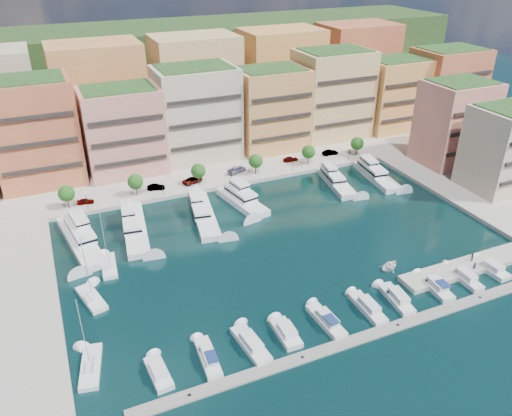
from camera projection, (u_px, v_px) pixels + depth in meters
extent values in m
plane|color=black|center=(285.00, 245.00, 104.98)|extent=(400.00, 400.00, 0.00)
cube|color=#9E998E|center=(195.00, 146.00, 154.93)|extent=(220.00, 64.00, 2.00)
cube|color=#223C18|center=(158.00, 105.00, 193.60)|extent=(240.00, 40.00, 58.00)
cube|color=gray|center=(352.00, 342.00, 79.76)|extent=(72.00, 2.20, 0.35)
cube|color=#9E998E|center=(471.00, 267.00, 97.85)|extent=(32.00, 5.00, 2.00)
cube|color=#BD723F|center=(36.00, 133.00, 124.68)|extent=(20.00, 16.00, 26.00)
cube|color=black|center=(37.00, 144.00, 118.03)|extent=(18.40, 0.50, 0.90)
cube|color=#1D431B|center=(24.00, 79.00, 118.30)|extent=(17.60, 14.08, 0.80)
cube|color=tan|center=(123.00, 132.00, 131.43)|extent=(20.00, 15.00, 22.00)
cube|color=black|center=(129.00, 141.00, 125.19)|extent=(18.40, 0.50, 0.90)
cube|color=#1D431B|center=(117.00, 89.00, 126.01)|extent=(17.60, 13.20, 0.80)
cube|color=beige|center=(197.00, 114.00, 139.74)|extent=(22.00, 16.00, 25.00)
cube|color=black|center=(206.00, 123.00, 133.10)|extent=(20.24, 0.50, 0.90)
cube|color=#1D431B|center=(194.00, 68.00, 133.60)|extent=(19.36, 14.08, 0.80)
cube|color=tan|center=(271.00, 110.00, 146.37)|extent=(20.00, 15.00, 23.00)
cube|color=black|center=(282.00, 118.00, 140.13)|extent=(18.40, 0.50, 0.90)
cube|color=#1D431B|center=(271.00, 69.00, 140.71)|extent=(17.60, 13.20, 0.80)
cube|color=tan|center=(332.00, 95.00, 155.04)|extent=(22.00, 16.00, 26.00)
cube|color=black|center=(346.00, 102.00, 148.39)|extent=(20.24, 0.50, 0.90)
cube|color=#1D431B|center=(335.00, 51.00, 148.66)|extent=(19.36, 14.08, 0.80)
cube|color=#D7954E|center=(393.00, 95.00, 162.14)|extent=(20.00, 15.00, 22.00)
cube|color=black|center=(408.00, 101.00, 155.90)|extent=(18.40, 0.50, 0.90)
cube|color=#1D431B|center=(398.00, 59.00, 156.72)|extent=(17.60, 13.20, 0.80)
cube|color=#BD723F|center=(446.00, 87.00, 167.12)|extent=(22.00, 16.00, 24.00)
cube|color=black|center=(464.00, 93.00, 160.47)|extent=(20.24, 0.50, 0.90)
cube|color=#1D431B|center=(453.00, 49.00, 161.22)|extent=(19.36, 14.08, 0.80)
cube|color=tan|center=(455.00, 123.00, 137.27)|extent=(18.00, 14.00, 22.00)
cube|color=black|center=(475.00, 132.00, 131.43)|extent=(16.56, 0.50, 0.90)
cube|color=#1D431B|center=(463.00, 82.00, 131.85)|extent=(15.84, 12.32, 0.80)
cube|color=beige|center=(507.00, 149.00, 123.25)|extent=(18.00, 14.00, 20.00)
cube|color=tan|center=(100.00, 95.00, 148.16)|extent=(26.00, 18.00, 30.00)
cube|color=tan|center=(196.00, 84.00, 158.75)|extent=(26.00, 18.00, 30.00)
cube|color=#D7954E|center=(281.00, 75.00, 169.34)|extent=(26.00, 18.00, 30.00)
cube|color=#BD723F|center=(355.00, 67.00, 179.93)|extent=(26.00, 18.00, 30.00)
cylinder|color=#473323|center=(68.00, 202.00, 116.66)|extent=(0.24, 0.24, 3.00)
sphere|color=#1E4012|center=(66.00, 194.00, 115.59)|extent=(3.80, 3.80, 3.80)
cylinder|color=#473323|center=(136.00, 190.00, 122.31)|extent=(0.24, 0.24, 3.00)
sphere|color=#1E4012|center=(135.00, 182.00, 121.24)|extent=(3.80, 3.80, 3.80)
cylinder|color=#473323|center=(199.00, 179.00, 127.96)|extent=(0.24, 0.24, 3.00)
sphere|color=#1E4012|center=(198.00, 171.00, 126.89)|extent=(3.80, 3.80, 3.80)
cylinder|color=#473323|center=(256.00, 169.00, 133.60)|extent=(0.24, 0.24, 3.00)
sphere|color=#1E4012|center=(256.00, 161.00, 132.53)|extent=(3.80, 3.80, 3.80)
cylinder|color=#473323|center=(308.00, 159.00, 139.25)|extent=(0.24, 0.24, 3.00)
sphere|color=#1E4012|center=(309.00, 152.00, 138.18)|extent=(3.80, 3.80, 3.80)
cylinder|color=#473323|center=(356.00, 151.00, 144.90)|extent=(0.24, 0.24, 3.00)
sphere|color=#1E4012|center=(357.00, 144.00, 143.83)|extent=(3.80, 3.80, 3.80)
cylinder|color=black|center=(87.00, 201.00, 115.98)|extent=(0.10, 0.10, 4.00)
sphere|color=#FFF2CC|center=(85.00, 193.00, 115.01)|extent=(0.30, 0.30, 0.30)
cylinder|color=black|center=(163.00, 188.00, 122.34)|extent=(0.10, 0.10, 4.00)
sphere|color=#FFF2CC|center=(162.00, 180.00, 121.36)|extent=(0.30, 0.30, 0.30)
cylinder|color=black|center=(231.00, 175.00, 128.69)|extent=(0.10, 0.10, 4.00)
sphere|color=#FFF2CC|center=(231.00, 168.00, 127.71)|extent=(0.30, 0.30, 0.30)
cylinder|color=black|center=(293.00, 164.00, 135.04)|extent=(0.10, 0.10, 4.00)
sphere|color=#FFF2CC|center=(293.00, 157.00, 134.07)|extent=(0.30, 0.30, 0.30)
cylinder|color=black|center=(349.00, 154.00, 141.40)|extent=(0.10, 0.10, 4.00)
sphere|color=#FFF2CC|center=(350.00, 147.00, 140.42)|extent=(0.30, 0.30, 0.30)
cube|color=white|center=(81.00, 243.00, 105.12)|extent=(8.08, 23.29, 2.30)
cube|color=white|center=(78.00, 229.00, 105.98)|extent=(5.70, 13.00, 1.80)
cube|color=black|center=(78.00, 229.00, 105.98)|extent=(5.77, 13.07, 0.55)
cube|color=white|center=(76.00, 219.00, 106.69)|extent=(3.82, 7.20, 1.40)
cylinder|color=#B2B2B7|center=(74.00, 209.00, 107.03)|extent=(0.14, 0.14, 1.80)
cube|color=white|center=(135.00, 231.00, 109.37)|extent=(7.36, 22.79, 2.30)
cube|color=white|center=(132.00, 218.00, 110.20)|extent=(5.28, 12.69, 1.80)
cube|color=black|center=(132.00, 218.00, 110.20)|extent=(5.34, 12.76, 0.55)
cube|color=white|center=(130.00, 208.00, 110.89)|extent=(3.57, 7.01, 1.40)
cylinder|color=#B2B2B7|center=(128.00, 199.00, 111.21)|extent=(0.14, 0.14, 1.80)
cube|color=black|center=(136.00, 233.00, 109.59)|extent=(7.41, 22.85, 0.35)
cube|color=white|center=(204.00, 216.00, 115.10)|extent=(7.92, 22.45, 2.30)
cube|color=white|center=(200.00, 204.00, 115.90)|extent=(5.53, 12.54, 1.80)
cube|color=black|center=(200.00, 204.00, 115.90)|extent=(5.60, 12.61, 0.55)
cube|color=white|center=(198.00, 195.00, 116.56)|extent=(3.68, 6.95, 1.40)
cylinder|color=#B2B2B7|center=(195.00, 187.00, 116.86)|extent=(0.14, 0.14, 1.80)
cube|color=white|center=(242.00, 203.00, 120.87)|extent=(7.85, 17.62, 2.30)
cube|color=white|center=(239.00, 193.00, 121.26)|extent=(5.59, 9.93, 1.80)
cube|color=black|center=(239.00, 193.00, 121.26)|extent=(5.66, 10.00, 0.55)
cube|color=white|center=(237.00, 184.00, 121.60)|extent=(3.77, 5.55, 1.40)
cylinder|color=#B2B2B7|center=(236.00, 177.00, 121.66)|extent=(0.14, 0.14, 1.80)
cube|color=white|center=(336.00, 184.00, 130.13)|extent=(7.02, 17.72, 2.30)
cube|color=white|center=(333.00, 175.00, 130.55)|extent=(4.99, 9.93, 1.80)
cube|color=black|center=(333.00, 175.00, 130.55)|extent=(5.06, 10.00, 0.55)
cube|color=white|center=(331.00, 167.00, 130.90)|extent=(3.36, 5.52, 1.40)
cylinder|color=#B2B2B7|center=(329.00, 160.00, 130.97)|extent=(0.14, 0.14, 1.80)
cube|color=white|center=(376.00, 178.00, 133.79)|extent=(7.07, 19.19, 2.30)
cube|color=white|center=(373.00, 168.00, 134.33)|extent=(5.15, 10.72, 1.80)
cube|color=black|center=(373.00, 168.00, 134.33)|extent=(5.22, 10.78, 0.55)
cube|color=white|center=(370.00, 160.00, 134.77)|extent=(3.53, 5.94, 1.40)
cylinder|color=#B2B2B7|center=(369.00, 154.00, 134.92)|extent=(0.14, 0.14, 1.80)
cube|color=silver|center=(159.00, 374.00, 73.48)|extent=(3.10, 7.22, 1.40)
cube|color=silver|center=(158.00, 370.00, 72.57)|extent=(2.26, 3.52, 1.10)
cube|color=black|center=(156.00, 364.00, 73.83)|extent=(1.85, 0.24, 0.55)
cube|color=silver|center=(208.00, 359.00, 76.17)|extent=(2.86, 8.83, 1.40)
cube|color=silver|center=(208.00, 355.00, 75.21)|extent=(2.08, 4.28, 1.10)
cube|color=black|center=(205.00, 348.00, 76.73)|extent=(1.70, 0.20, 0.55)
cube|color=navy|center=(211.00, 357.00, 74.01)|extent=(1.80, 2.70, 0.12)
cube|color=silver|center=(251.00, 346.00, 78.69)|extent=(3.66, 9.35, 1.40)
cube|color=silver|center=(252.00, 341.00, 77.70)|extent=(2.57, 4.57, 1.10)
cube|color=black|center=(247.00, 335.00, 79.29)|extent=(1.97, 0.30, 0.55)
cube|color=silver|center=(286.00, 334.00, 80.88)|extent=(3.02, 7.13, 1.40)
cube|color=silver|center=(287.00, 330.00, 79.98)|extent=(2.30, 3.44, 1.10)
cube|color=black|center=(283.00, 325.00, 81.24)|extent=(2.05, 0.15, 0.55)
cube|color=silver|center=(326.00, 322.00, 83.52)|extent=(3.03, 9.22, 1.40)
cube|color=silver|center=(328.00, 318.00, 82.54)|extent=(2.21, 4.47, 1.10)
cube|color=black|center=(322.00, 312.00, 84.12)|extent=(1.81, 0.20, 0.55)
cube|color=navy|center=(332.00, 319.00, 81.30)|extent=(1.91, 2.82, 0.12)
cube|color=silver|center=(367.00, 309.00, 86.46)|extent=(2.67, 8.89, 1.40)
cube|color=silver|center=(370.00, 305.00, 85.48)|extent=(2.04, 4.28, 1.10)
cube|color=black|center=(364.00, 300.00, 87.03)|extent=(1.83, 0.13, 0.55)
cube|color=silver|center=(396.00, 300.00, 88.63)|extent=(3.57, 8.93, 1.40)
cube|color=silver|center=(399.00, 295.00, 87.66)|extent=(2.49, 4.37, 1.10)
cube|color=black|center=(392.00, 291.00, 89.18)|extent=(1.88, 0.31, 0.55)
cube|color=silver|center=(435.00, 288.00, 91.71)|extent=(3.46, 8.54, 1.40)
cube|color=silver|center=(438.00, 283.00, 90.75)|extent=(2.46, 4.17, 1.10)
cube|color=black|center=(431.00, 279.00, 92.21)|extent=(1.92, 0.29, 0.55)
cube|color=navy|center=(442.00, 284.00, 89.60)|extent=(2.10, 2.66, 0.12)
cube|color=silver|center=(464.00, 279.00, 94.14)|extent=(2.81, 8.33, 1.40)
cube|color=silver|center=(467.00, 274.00, 93.19)|extent=(2.08, 4.03, 1.10)
cube|color=black|center=(460.00, 271.00, 94.64)|extent=(1.75, 0.18, 0.55)
cube|color=silver|center=(491.00, 270.00, 96.58)|extent=(3.08, 7.40, 1.40)
cube|color=silver|center=(494.00, 266.00, 95.66)|extent=(2.32, 3.58, 1.10)
cube|color=black|center=(488.00, 263.00, 96.96)|extent=(2.03, 0.17, 0.55)
cube|color=white|center=(92.00, 299.00, 88.87)|extent=(4.81, 9.05, 1.20)
cube|color=white|center=(91.00, 298.00, 87.75)|extent=(2.15, 2.50, 0.60)
cylinder|color=#B2B2B7|center=(85.00, 268.00, 86.08)|extent=(0.14, 0.14, 12.00)
cylinder|color=#B2B2B7|center=(91.00, 296.00, 87.07)|extent=(1.04, 3.79, 0.10)
cube|color=white|center=(91.00, 368.00, 74.69)|extent=(4.59, 9.36, 1.20)
cube|color=white|center=(91.00, 367.00, 73.54)|extent=(2.11, 2.54, 0.60)
cylinder|color=#B2B2B7|center=(84.00, 332.00, 71.91)|extent=(0.14, 0.14, 12.00)
cylinder|color=#B2B2B7|center=(91.00, 366.00, 72.84)|extent=(0.93, 3.97, 0.10)
cube|color=white|center=(109.00, 267.00, 97.66)|extent=(3.39, 8.61, 1.20)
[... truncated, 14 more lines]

